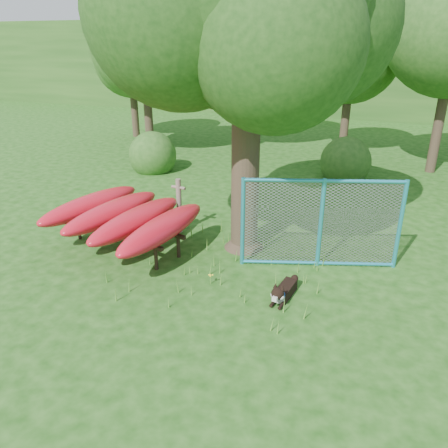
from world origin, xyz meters
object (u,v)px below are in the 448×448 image
(husky_dog, at_px, (283,292))
(fence_section, at_px, (321,224))
(oak_tree, at_px, (246,4))
(kayak_rack, at_px, (124,216))

(husky_dog, height_order, fence_section, fence_section)
(oak_tree, distance_m, kayak_rack, 5.25)
(kayak_rack, distance_m, fence_section, 4.51)
(fence_section, bearing_deg, husky_dog, -121.23)
(kayak_rack, relative_size, husky_dog, 3.66)
(kayak_rack, xyz_separation_m, husky_dog, (4.06, -0.95, -0.66))
(kayak_rack, bearing_deg, fence_section, 24.84)
(husky_dog, bearing_deg, fence_section, 83.94)
(oak_tree, distance_m, husky_dog, 5.67)
(oak_tree, relative_size, fence_section, 2.37)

